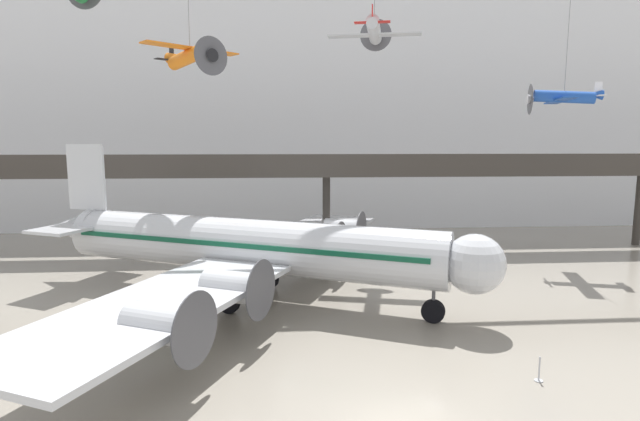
# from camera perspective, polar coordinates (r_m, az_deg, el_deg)

# --- Properties ---
(hangar_back_wall) EXTENTS (140.00, 3.00, 26.53)m
(hangar_back_wall) POSITION_cam_1_polar(r_m,az_deg,el_deg) (57.65, -0.32, 11.19)
(hangar_back_wall) COLOR silver
(hangar_back_wall) RESTS_ON ground
(mezzanine_walkway) EXTENTS (110.00, 3.20, 8.89)m
(mezzanine_walkway) POSITION_cam_1_polar(r_m,az_deg,el_deg) (44.50, 0.84, 4.42)
(mezzanine_walkway) COLOR #38332D
(mezzanine_walkway) RESTS_ON ground
(airliner_silver_main) EXTENTS (29.39, 34.64, 9.79)m
(airliner_silver_main) POSITION_cam_1_polar(r_m,az_deg,el_deg) (31.77, -8.66, -4.05)
(airliner_silver_main) COLOR silver
(airliner_silver_main) RESTS_ON ground
(suspended_plane_silver_racer) EXTENTS (7.02, 5.83, 6.06)m
(suspended_plane_silver_racer) POSITION_cam_1_polar(r_m,az_deg,el_deg) (39.34, 6.20, 19.75)
(suspended_plane_silver_racer) COLOR silver
(suspended_plane_blue_trainer) EXTENTS (5.68, 6.73, 10.81)m
(suspended_plane_blue_trainer) POSITION_cam_1_polar(r_m,az_deg,el_deg) (44.46, 26.09, 11.56)
(suspended_plane_blue_trainer) COLOR #1E4CAD
(suspended_plane_orange_highwing) EXTENTS (6.14, 5.95, 8.74)m
(suspended_plane_orange_highwing) POSITION_cam_1_polar(r_m,az_deg,el_deg) (37.35, -14.62, 16.80)
(suspended_plane_orange_highwing) COLOR orange
(stanchion_barrier) EXTENTS (0.36, 0.36, 1.08)m
(stanchion_barrier) POSITION_cam_1_polar(r_m,az_deg,el_deg) (23.83, 23.74, -16.71)
(stanchion_barrier) COLOR #B2B5BA
(stanchion_barrier) RESTS_ON ground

